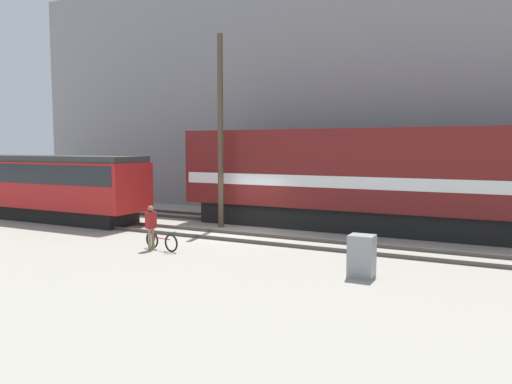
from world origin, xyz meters
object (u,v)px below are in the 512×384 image
Objects in this scene: bicycle at (161,241)px; signal_box at (362,256)px; streetcar at (52,183)px; utility_pole_left at (220,132)px; person at (151,223)px; freight_locomotive at (382,178)px.

signal_box is at bearing -2.28° from bicycle.
utility_pole_left is (8.56, 2.07, 2.48)m from streetcar.
bicycle is 0.19× the size of utility_pole_left.
freight_locomotive is at bearing 49.51° from person.
bicycle is at bearing -81.54° from utility_pole_left.
utility_pole_left reaches higher than signal_box.
signal_box is at bearing -12.11° from streetcar.
person is (-6.41, -7.51, -1.39)m from freight_locomotive.
person is at bearing -85.77° from utility_pole_left.
streetcar reaches higher than person.
person is 6.41m from utility_pole_left.
freight_locomotive reaches higher than person.
utility_pole_left is at bearing -163.07° from freight_locomotive.
streetcar is 17.08m from signal_box.
signal_box is at bearing -80.58° from freight_locomotive.
person is (-0.39, -0.08, 0.63)m from bicycle.
freight_locomotive is 2.08× the size of utility_pole_left.
signal_box is at bearing -34.91° from utility_pole_left.
utility_pole_left reaches higher than bicycle.
streetcar is 6.75× the size of person.
utility_pole_left is at bearing 94.23° from person.
person is 7.70m from signal_box.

